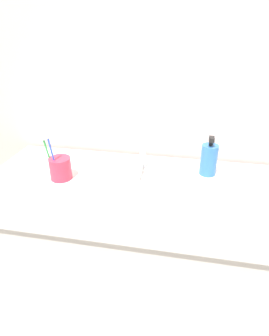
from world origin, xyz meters
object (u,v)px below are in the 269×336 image
(faucet, at_px, (142,163))
(soap_dispenser, at_px, (209,159))
(toothbrush_cup, at_px, (61,168))
(toothbrush_green, at_px, (48,153))
(toothbrush_blue, at_px, (52,153))

(faucet, bearing_deg, soap_dispenser, 6.27)
(faucet, height_order, toothbrush_cup, faucet)
(toothbrush_green, bearing_deg, soap_dispenser, 13.88)
(soap_dispenser, bearing_deg, toothbrush_cup, -165.26)
(faucet, distance_m, toothbrush_cup, 0.32)
(toothbrush_cup, height_order, toothbrush_blue, toothbrush_blue)
(faucet, height_order, toothbrush_blue, toothbrush_blue)
(toothbrush_cup, height_order, toothbrush_green, toothbrush_green)
(toothbrush_cup, xyz_separation_m, toothbrush_blue, (-0.01, -0.02, 0.07))
(faucet, relative_size, toothbrush_green, 0.93)
(faucet, distance_m, soap_dispenser, 0.27)
(toothbrush_blue, height_order, soap_dispenser, toothbrush_blue)
(faucet, height_order, soap_dispenser, soap_dispenser)
(toothbrush_blue, xyz_separation_m, soap_dispenser, (0.58, 0.17, -0.05))
(soap_dispenser, bearing_deg, toothbrush_green, -166.12)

